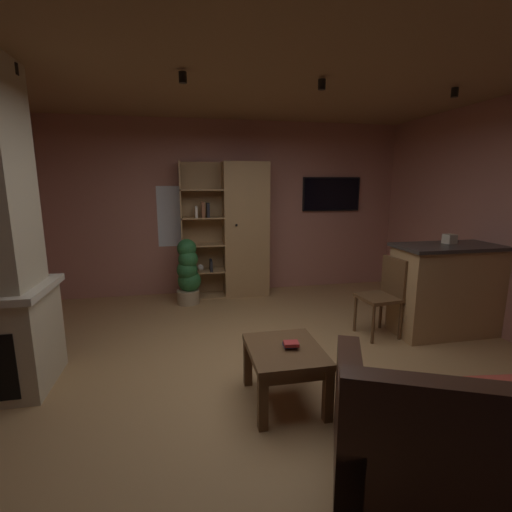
{
  "coord_description": "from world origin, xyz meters",
  "views": [
    {
      "loc": [
        -0.7,
        -3.07,
        1.76
      ],
      "look_at": [
        0.0,
        0.4,
        1.05
      ],
      "focal_mm": 25.49,
      "sensor_mm": 36.0,
      "label": 1
    }
  ],
  "objects_px": {
    "bookshelf_cabinet": "(240,231)",
    "dining_chair": "(385,291)",
    "coffee_table": "(285,358)",
    "table_book_1": "(291,344)",
    "wall_mounted_tv": "(331,194)",
    "potted_floor_plant": "(188,272)",
    "table_book_0": "(290,345)",
    "leather_couch": "(489,444)",
    "tissue_box": "(450,239)",
    "kitchen_bar_counter": "(455,289)"
  },
  "relations": [
    {
      "from": "bookshelf_cabinet",
      "to": "table_book_1",
      "type": "distance_m",
      "value": 3.05
    },
    {
      "from": "table_book_0",
      "to": "wall_mounted_tv",
      "type": "relative_size",
      "value": 0.1
    },
    {
      "from": "bookshelf_cabinet",
      "to": "coffee_table",
      "type": "xyz_separation_m",
      "value": [
        -0.11,
        -2.99,
        -0.65
      ]
    },
    {
      "from": "table_book_0",
      "to": "kitchen_bar_counter",
      "type": "bearing_deg",
      "value": 22.48
    },
    {
      "from": "leather_couch",
      "to": "dining_chair",
      "type": "relative_size",
      "value": 2.05
    },
    {
      "from": "bookshelf_cabinet",
      "to": "dining_chair",
      "type": "distance_m",
      "value": 2.43
    },
    {
      "from": "table_book_1",
      "to": "potted_floor_plant",
      "type": "xyz_separation_m",
      "value": [
        -0.76,
        2.7,
        -0.04
      ]
    },
    {
      "from": "kitchen_bar_counter",
      "to": "tissue_box",
      "type": "relative_size",
      "value": 12.36
    },
    {
      "from": "kitchen_bar_counter",
      "to": "table_book_1",
      "type": "bearing_deg",
      "value": -156.75
    },
    {
      "from": "kitchen_bar_counter",
      "to": "potted_floor_plant",
      "type": "relative_size",
      "value": 1.53
    },
    {
      "from": "table_book_1",
      "to": "wall_mounted_tv",
      "type": "height_order",
      "value": "wall_mounted_tv"
    },
    {
      "from": "wall_mounted_tv",
      "to": "bookshelf_cabinet",
      "type": "bearing_deg",
      "value": -172.44
    },
    {
      "from": "tissue_box",
      "to": "leather_couch",
      "type": "height_order",
      "value": "tissue_box"
    },
    {
      "from": "leather_couch",
      "to": "potted_floor_plant",
      "type": "bearing_deg",
      "value": 113.33
    },
    {
      "from": "tissue_box",
      "to": "dining_chair",
      "type": "relative_size",
      "value": 0.13
    },
    {
      "from": "table_book_0",
      "to": "dining_chair",
      "type": "height_order",
      "value": "dining_chair"
    },
    {
      "from": "coffee_table",
      "to": "table_book_1",
      "type": "xyz_separation_m",
      "value": [
        0.04,
        -0.02,
        0.13
      ]
    },
    {
      "from": "table_book_0",
      "to": "potted_floor_plant",
      "type": "relative_size",
      "value": 0.1
    },
    {
      "from": "potted_floor_plant",
      "to": "wall_mounted_tv",
      "type": "height_order",
      "value": "wall_mounted_tv"
    },
    {
      "from": "leather_couch",
      "to": "potted_floor_plant",
      "type": "xyz_separation_m",
      "value": [
        -1.62,
        3.76,
        0.17
      ]
    },
    {
      "from": "leather_couch",
      "to": "table_book_0",
      "type": "xyz_separation_m",
      "value": [
        -0.86,
        1.1,
        0.18
      ]
    },
    {
      "from": "kitchen_bar_counter",
      "to": "leather_couch",
      "type": "xyz_separation_m",
      "value": [
        -1.46,
        -2.06,
        -0.23
      ]
    },
    {
      "from": "table_book_1",
      "to": "potted_floor_plant",
      "type": "relative_size",
      "value": 0.12
    },
    {
      "from": "kitchen_bar_counter",
      "to": "leather_couch",
      "type": "bearing_deg",
      "value": -125.33
    },
    {
      "from": "table_book_0",
      "to": "wall_mounted_tv",
      "type": "height_order",
      "value": "wall_mounted_tv"
    },
    {
      "from": "leather_couch",
      "to": "coffee_table",
      "type": "height_order",
      "value": "leather_couch"
    },
    {
      "from": "bookshelf_cabinet",
      "to": "leather_couch",
      "type": "relative_size",
      "value": 1.1
    },
    {
      "from": "bookshelf_cabinet",
      "to": "dining_chair",
      "type": "xyz_separation_m",
      "value": [
        1.4,
        -1.92,
        -0.5
      ]
    },
    {
      "from": "coffee_table",
      "to": "wall_mounted_tv",
      "type": "distance_m",
      "value": 3.81
    },
    {
      "from": "kitchen_bar_counter",
      "to": "leather_couch",
      "type": "height_order",
      "value": "kitchen_bar_counter"
    },
    {
      "from": "bookshelf_cabinet",
      "to": "potted_floor_plant",
      "type": "relative_size",
      "value": 2.14
    },
    {
      "from": "kitchen_bar_counter",
      "to": "wall_mounted_tv",
      "type": "height_order",
      "value": "wall_mounted_tv"
    },
    {
      "from": "tissue_box",
      "to": "table_book_1",
      "type": "distance_m",
      "value": 2.56
    },
    {
      "from": "coffee_table",
      "to": "table_book_0",
      "type": "height_order",
      "value": "table_book_0"
    },
    {
      "from": "dining_chair",
      "to": "table_book_1",
      "type": "bearing_deg",
      "value": -143.27
    },
    {
      "from": "dining_chair",
      "to": "potted_floor_plant",
      "type": "relative_size",
      "value": 0.95
    },
    {
      "from": "tissue_box",
      "to": "wall_mounted_tv",
      "type": "relative_size",
      "value": 0.12
    },
    {
      "from": "coffee_table",
      "to": "dining_chair",
      "type": "relative_size",
      "value": 0.76
    },
    {
      "from": "kitchen_bar_counter",
      "to": "potted_floor_plant",
      "type": "distance_m",
      "value": 3.52
    },
    {
      "from": "bookshelf_cabinet",
      "to": "tissue_box",
      "type": "height_order",
      "value": "bookshelf_cabinet"
    },
    {
      "from": "table_book_1",
      "to": "bookshelf_cabinet",
      "type": "bearing_deg",
      "value": 88.82
    },
    {
      "from": "table_book_1",
      "to": "wall_mounted_tv",
      "type": "distance_m",
      "value": 3.77
    },
    {
      "from": "coffee_table",
      "to": "table_book_1",
      "type": "distance_m",
      "value": 0.14
    },
    {
      "from": "table_book_0",
      "to": "coffee_table",
      "type": "bearing_deg",
      "value": -159.87
    },
    {
      "from": "bookshelf_cabinet",
      "to": "leather_couch",
      "type": "xyz_separation_m",
      "value": [
        0.8,
        -4.07,
        -0.73
      ]
    },
    {
      "from": "leather_couch",
      "to": "tissue_box",
      "type": "bearing_deg",
      "value": 57.21
    },
    {
      "from": "dining_chair",
      "to": "potted_floor_plant",
      "type": "distance_m",
      "value": 2.74
    },
    {
      "from": "tissue_box",
      "to": "potted_floor_plant",
      "type": "relative_size",
      "value": 0.12
    },
    {
      "from": "tissue_box",
      "to": "leather_couch",
      "type": "relative_size",
      "value": 0.06
    },
    {
      "from": "table_book_0",
      "to": "table_book_1",
      "type": "height_order",
      "value": "table_book_1"
    }
  ]
}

